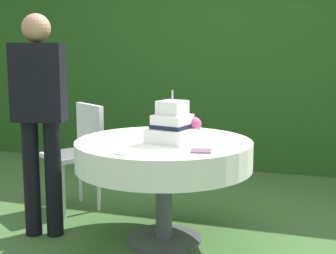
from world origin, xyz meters
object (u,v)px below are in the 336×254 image
(wedding_cake, at_px, (174,126))
(serving_plate_far, at_px, (195,130))
(napkin_stack, at_px, (201,151))
(cake_table, at_px, (164,155))
(standing_person, at_px, (40,110))
(serving_plate_left, at_px, (125,152))
(garden_chair, at_px, (80,146))
(serving_plate_near, at_px, (161,131))

(wedding_cake, height_order, serving_plate_far, wedding_cake)
(serving_plate_far, bearing_deg, napkin_stack, -71.89)
(cake_table, height_order, standing_person, standing_person)
(serving_plate_far, height_order, serving_plate_left, same)
(cake_table, relative_size, standing_person, 0.77)
(serving_plate_far, xyz_separation_m, serving_plate_left, (-0.20, -0.90, 0.00))
(garden_chair, distance_m, standing_person, 0.75)
(cake_table, bearing_deg, wedding_cake, -20.38)
(cake_table, xyz_separation_m, wedding_cake, (0.08, -0.03, 0.22))
(serving_plate_near, height_order, napkin_stack, serving_plate_near)
(napkin_stack, bearing_deg, wedding_cake, 136.80)
(wedding_cake, distance_m, serving_plate_far, 0.48)
(serving_plate_near, relative_size, serving_plate_left, 0.90)
(serving_plate_far, bearing_deg, cake_table, -103.65)
(standing_person, bearing_deg, wedding_cake, 8.91)
(garden_chair, bearing_deg, wedding_cake, -26.48)
(napkin_stack, bearing_deg, garden_chair, 149.52)
(serving_plate_left, relative_size, garden_chair, 0.16)
(napkin_stack, bearing_deg, cake_table, 141.25)
(serving_plate_left, distance_m, standing_person, 0.85)
(serving_plate_far, distance_m, napkin_stack, 0.74)
(cake_table, relative_size, napkin_stack, 9.86)
(serving_plate_left, distance_m, napkin_stack, 0.47)
(serving_plate_left, bearing_deg, serving_plate_far, 77.65)
(cake_table, distance_m, serving_plate_near, 0.37)
(standing_person, bearing_deg, garden_chair, 93.61)
(serving_plate_far, relative_size, napkin_stack, 1.04)
(wedding_cake, distance_m, standing_person, 0.97)
(serving_plate_far, relative_size, standing_person, 0.08)
(serving_plate_far, bearing_deg, serving_plate_near, -155.71)
(cake_table, distance_m, serving_plate_left, 0.48)
(serving_plate_near, bearing_deg, garden_chair, 170.06)
(serving_plate_near, bearing_deg, serving_plate_left, -86.79)
(serving_plate_far, distance_m, standing_person, 1.17)
(wedding_cake, bearing_deg, standing_person, -171.09)
(cake_table, distance_m, garden_chair, 1.03)
(cake_table, height_order, serving_plate_near, serving_plate_near)
(napkin_stack, distance_m, garden_chair, 1.46)
(standing_person, bearing_deg, cake_table, 11.64)
(cake_table, relative_size, wedding_cake, 3.47)
(standing_person, bearing_deg, serving_plate_near, 34.59)
(serving_plate_near, bearing_deg, napkin_stack, -51.73)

